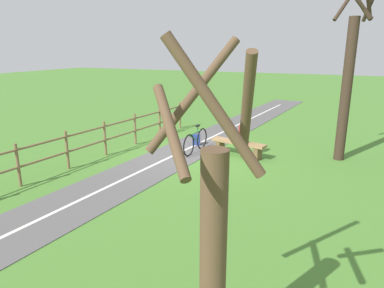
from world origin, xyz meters
name	(u,v)px	position (x,y,z in m)	size (l,w,h in m)	color
ground_plane	(194,155)	(0.00, 0.00, 0.00)	(80.00, 80.00, 0.00)	#477A2D
paved_path	(91,195)	(0.94, 4.00, 0.01)	(1.86, 36.00, 0.02)	#565454
path_centre_line	(91,195)	(0.94, 4.00, 0.02)	(0.10, 32.00, 0.00)	silver
bench	(238,146)	(-1.35, -0.55, 0.34)	(1.90, 0.77, 0.49)	#937047
person_seated	(244,132)	(-1.51, -0.52, 0.84)	(0.36, 0.36, 0.77)	#B2231E
bicycle	(196,141)	(0.09, -0.35, 0.39)	(0.14, 1.73, 0.92)	black
backpack	(196,140)	(0.43, -1.19, 0.20)	(0.32, 0.29, 0.40)	navy
fence_roadside	(87,141)	(2.75, 1.95, 0.67)	(1.13, 10.97, 1.14)	brown
tree_near_bench	(212,235)	(-3.36, 7.11, 1.59)	(1.34, 1.45, 3.57)	brown
tree_far_right	(348,80)	(-4.40, -1.52, 2.51)	(1.27, 1.16, 5.41)	#38281E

